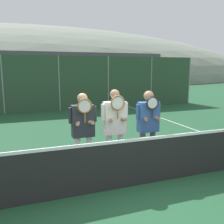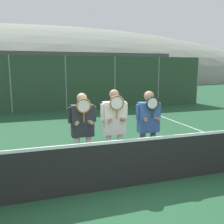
{
  "view_description": "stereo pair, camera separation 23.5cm",
  "coord_description": "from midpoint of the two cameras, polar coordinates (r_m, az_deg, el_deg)",
  "views": [
    {
      "loc": [
        -1.99,
        -4.14,
        2.28
      ],
      "look_at": [
        -0.09,
        1.01,
        1.31
      ],
      "focal_mm": 40.0,
      "sensor_mm": 36.0,
      "label": 1
    },
    {
      "loc": [
        -1.77,
        -4.22,
        2.28
      ],
      "look_at": [
        -0.09,
        1.01,
        1.31
      ],
      "focal_mm": 40.0,
      "sensor_mm": 36.0,
      "label": 2
    }
  ],
  "objects": [
    {
      "name": "player_center_right",
      "position": [
        5.68,
        7.1,
        -2.35
      ],
      "size": [
        0.61,
        0.34,
        1.78
      ],
      "color": "#56565B",
      "rests_on": "ground_plane"
    },
    {
      "name": "clubhouse_building",
      "position": [
        21.22,
        -10.98,
        8.37
      ],
      "size": [
        14.67,
        5.5,
        3.41
      ],
      "color": "beige",
      "rests_on": "ground_plane"
    },
    {
      "name": "fence_back",
      "position": [
        13.81,
        -12.46,
        6.43
      ],
      "size": [
        16.87,
        0.06,
        2.93
      ],
      "color": "gray",
      "rests_on": "ground_plane"
    },
    {
      "name": "player_leftmost",
      "position": [
        5.31,
        -7.88,
        -3.42
      ],
      "size": [
        0.6,
        0.34,
        1.77
      ],
      "color": "white",
      "rests_on": "ground_plane"
    },
    {
      "name": "tennis_net",
      "position": [
        4.92,
        3.78,
        -11.29
      ],
      "size": [
        10.89,
        0.09,
        1.06
      ],
      "color": "gray",
      "rests_on": "ground_plane"
    },
    {
      "name": "court_line_right_sideline",
      "position": [
        9.59,
        18.8,
        -4.26
      ],
      "size": [
        0.05,
        16.0,
        0.01
      ],
      "primitive_type": "cube",
      "color": "white",
      "rests_on": "ground_plane"
    },
    {
      "name": "player_center_left",
      "position": [
        5.35,
        -0.62,
        -2.84
      ],
      "size": [
        0.61,
        0.34,
        1.84
      ],
      "color": "white",
      "rests_on": "ground_plane"
    },
    {
      "name": "ground_plane",
      "position": [
        5.12,
        3.72,
        -16.47
      ],
      "size": [
        120.0,
        120.0,
        0.0
      ],
      "primitive_type": "plane",
      "color": "#1E4C2D"
    },
    {
      "name": "car_center",
      "position": [
        17.73,
        1.58,
        5.5
      ],
      "size": [
        4.5,
        2.08,
        1.71
      ],
      "color": "#285638",
      "rests_on": "ground_plane"
    },
    {
      "name": "car_left_of_center",
      "position": [
        16.22,
        -14.46,
        4.73
      ],
      "size": [
        4.3,
        2.09,
        1.68
      ],
      "color": "silver",
      "rests_on": "ground_plane"
    },
    {
      "name": "hill_distant",
      "position": [
        55.47,
        -18.43,
        7.18
      ],
      "size": [
        103.69,
        57.61,
        20.16
      ],
      "color": "gray",
      "rests_on": "ground_plane"
    }
  ]
}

